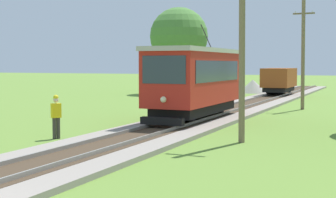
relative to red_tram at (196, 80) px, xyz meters
The scene contains 7 objects.
red_tram is the anchor object (origin of this frame).
freight_car 21.93m from the red_tram, 90.01° to the left, with size 2.40×5.20×2.31m.
utility_pole_near_tram 7.03m from the red_tram, 54.63° to the right, with size 1.40×0.40×7.34m.
utility_pole_mid 10.41m from the red_tram, 67.37° to the left, with size 1.40×0.57×7.18m.
gravel_pile 27.31m from the red_tram, 97.85° to the left, with size 3.10×3.10×1.39m, color #9E998E.
track_worker 8.33m from the red_tram, 112.32° to the right, with size 0.42×0.45×1.78m.
tree_right_far 25.35m from the red_tram, 114.42° to the left, with size 5.90×5.90×8.76m.
Camera 1 is at (9.01, -5.91, 3.02)m, focal length 53.15 mm.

